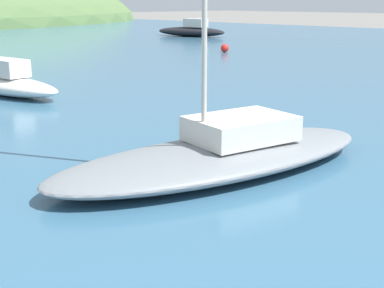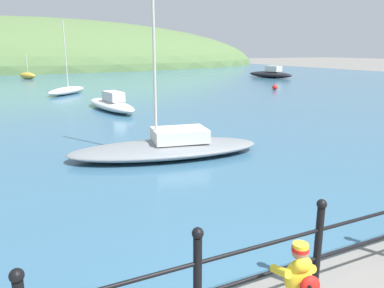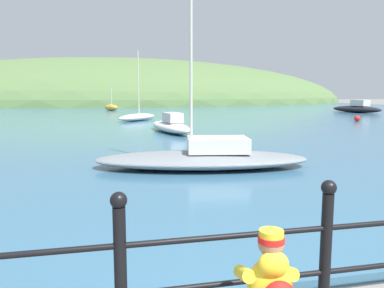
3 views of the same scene
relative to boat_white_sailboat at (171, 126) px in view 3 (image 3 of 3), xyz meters
The scene contains 9 objects.
water 16.25m from the boat_white_sailboat, 94.86° to the left, with size 80.00×60.00×0.10m, color #386684.
far_hillside 51.26m from the boat_white_sailboat, 91.54° to the left, with size 83.26×45.79×15.59m.
iron_railing 14.36m from the boat_white_sailboat, 94.32° to the right, with size 6.56×0.12×1.21m.
boat_white_sailboat is the anchor object (origin of this frame).
boat_blue_hull 8.29m from the boat_white_sailboat, 93.81° to the right, with size 5.35×2.67×6.01m.
boat_mid_harbor 22.35m from the boat_white_sailboat, 96.46° to the left, with size 1.77×2.24×2.36m.
boat_far_left 7.67m from the boat_white_sailboat, 97.07° to the left, with size 3.21×3.55×4.47m.
boat_far_right 23.44m from the boat_white_sailboat, 34.47° to the left, with size 2.88×5.33×1.17m.
mooring_buoy 13.10m from the boat_white_sailboat, 17.14° to the left, with size 0.37×0.37×0.37m, color red.
Camera 3 is at (-1.36, -1.04, 1.88)m, focal length 35.00 mm.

